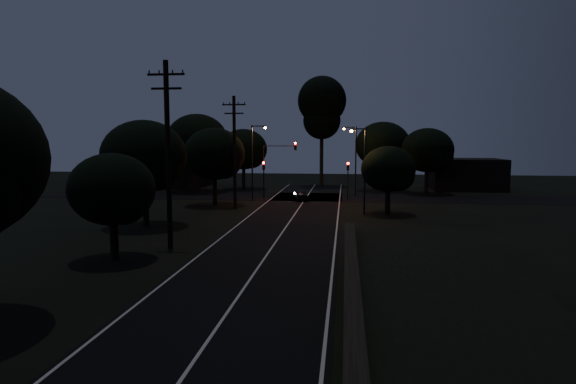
# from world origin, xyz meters

# --- Properties ---
(ground) EXTENTS (160.00, 160.00, 0.00)m
(ground) POSITION_xyz_m (0.00, 0.00, 0.00)
(ground) COLOR black
(road_surface) EXTENTS (60.00, 70.00, 0.03)m
(road_surface) POSITION_xyz_m (0.00, 31.12, 0.01)
(road_surface) COLOR black
(road_surface) RESTS_ON ground
(retaining_wall) EXTENTS (6.93, 26.00, 1.60)m
(retaining_wall) POSITION_xyz_m (7.74, 3.00, 0.62)
(retaining_wall) COLOR black
(retaining_wall) RESTS_ON ground
(utility_pole_mid) EXTENTS (2.20, 0.30, 11.00)m
(utility_pole_mid) POSITION_xyz_m (-6.00, 15.00, 5.74)
(utility_pole_mid) COLOR black
(utility_pole_mid) RESTS_ON ground
(utility_pole_far) EXTENTS (2.20, 0.30, 10.50)m
(utility_pole_far) POSITION_xyz_m (-6.00, 32.00, 5.48)
(utility_pole_far) COLOR black
(utility_pole_far) RESTS_ON ground
(tree_left_b) EXTENTS (4.54, 4.54, 5.77)m
(tree_left_b) POSITION_xyz_m (-7.84, 11.91, 3.74)
(tree_left_b) COLOR black
(tree_left_b) RESTS_ON ground
(tree_left_c) EXTENTS (6.28, 6.28, 7.93)m
(tree_left_c) POSITION_xyz_m (-10.28, 21.87, 5.13)
(tree_left_c) COLOR black
(tree_left_c) RESTS_ON ground
(tree_left_d) EXTENTS (6.02, 6.02, 7.64)m
(tree_left_d) POSITION_xyz_m (-8.29, 33.88, 4.95)
(tree_left_d) COLOR black
(tree_left_d) RESTS_ON ground
(tree_far_nw) EXTENTS (6.23, 6.23, 7.89)m
(tree_far_nw) POSITION_xyz_m (-8.78, 49.87, 5.11)
(tree_far_nw) COLOR black
(tree_far_nw) RESTS_ON ground
(tree_far_w) EXTENTS (7.58, 7.58, 9.67)m
(tree_far_w) POSITION_xyz_m (-13.73, 45.85, 6.28)
(tree_far_w) COLOR black
(tree_far_w) RESTS_ON ground
(tree_far_ne) EXTENTS (6.92, 6.92, 8.75)m
(tree_far_ne) POSITION_xyz_m (9.25, 49.86, 5.67)
(tree_far_ne) COLOR black
(tree_far_ne) RESTS_ON ground
(tree_far_e) EXTENTS (6.20, 6.20, 7.87)m
(tree_far_e) POSITION_xyz_m (14.22, 46.87, 5.10)
(tree_far_e) COLOR black
(tree_far_e) RESTS_ON ground
(tree_right_a) EXTENTS (4.68, 4.68, 5.94)m
(tree_right_a) POSITION_xyz_m (8.17, 29.91, 3.85)
(tree_right_a) COLOR black
(tree_right_a) RESTS_ON ground
(tall_pine) EXTENTS (6.68, 6.68, 15.19)m
(tall_pine) POSITION_xyz_m (1.00, 55.00, 10.95)
(tall_pine) COLOR black
(tall_pine) RESTS_ON ground
(building_left) EXTENTS (10.00, 8.00, 4.40)m
(building_left) POSITION_xyz_m (-20.00, 52.00, 2.20)
(building_left) COLOR black
(building_left) RESTS_ON ground
(building_right) EXTENTS (9.00, 7.00, 4.00)m
(building_right) POSITION_xyz_m (20.00, 53.00, 2.00)
(building_right) COLOR black
(building_right) RESTS_ON ground
(signal_left) EXTENTS (0.28, 0.35, 4.10)m
(signal_left) POSITION_xyz_m (-4.60, 39.99, 2.84)
(signal_left) COLOR black
(signal_left) RESTS_ON ground
(signal_right) EXTENTS (0.28, 0.35, 4.10)m
(signal_right) POSITION_xyz_m (4.60, 39.99, 2.84)
(signal_right) COLOR black
(signal_right) RESTS_ON ground
(signal_mast) EXTENTS (3.70, 0.35, 6.25)m
(signal_mast) POSITION_xyz_m (-2.91, 39.99, 4.34)
(signal_mast) COLOR black
(signal_mast) RESTS_ON ground
(streetlight_a) EXTENTS (1.66, 0.26, 8.00)m
(streetlight_a) POSITION_xyz_m (-5.31, 38.00, 4.64)
(streetlight_a) COLOR black
(streetlight_a) RESTS_ON ground
(streetlight_b) EXTENTS (1.66, 0.26, 8.00)m
(streetlight_b) POSITION_xyz_m (5.31, 44.00, 4.64)
(streetlight_b) COLOR black
(streetlight_b) RESTS_ON ground
(streetlight_c) EXTENTS (1.46, 0.26, 7.50)m
(streetlight_c) POSITION_xyz_m (5.83, 30.00, 4.35)
(streetlight_c) COLOR black
(streetlight_c) RESTS_ON ground
(car) EXTENTS (1.89, 3.55, 1.15)m
(car) POSITION_xyz_m (-0.34, 38.82, 0.57)
(car) COLOR black
(car) RESTS_ON ground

